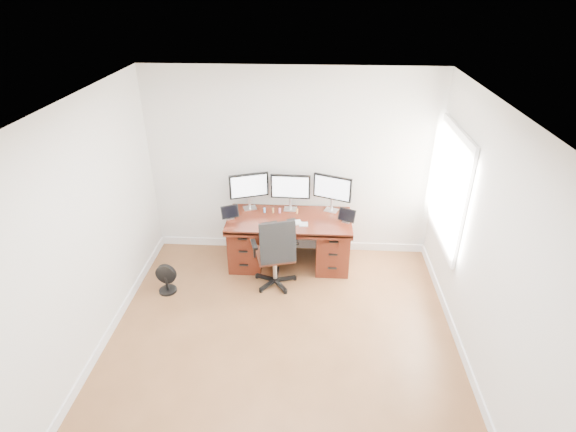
# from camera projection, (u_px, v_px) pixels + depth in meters

# --- Properties ---
(ground) EXTENTS (4.50, 4.50, 0.00)m
(ground) POSITION_uv_depth(u_px,v_px,m) (280.00, 357.00, 4.92)
(ground) COLOR brown
(ground) RESTS_ON ground
(back_wall) EXTENTS (4.00, 0.10, 2.70)m
(back_wall) POSITION_uv_depth(u_px,v_px,m) (291.00, 165.00, 6.25)
(back_wall) COLOR silver
(back_wall) RESTS_ON ground
(right_wall) EXTENTS (0.10, 4.50, 2.70)m
(right_wall) POSITION_uv_depth(u_px,v_px,m) (489.00, 254.00, 4.27)
(right_wall) COLOR silver
(right_wall) RESTS_ON ground
(desk) EXTENTS (1.70, 0.80, 0.75)m
(desk) POSITION_uv_depth(u_px,v_px,m) (289.00, 239.00, 6.34)
(desk) COLOR #46180E
(desk) RESTS_ON ground
(office_chair) EXTENTS (0.68, 0.68, 1.04)m
(office_chair) POSITION_uv_depth(u_px,v_px,m) (276.00, 264.00, 5.90)
(office_chair) COLOR black
(office_chair) RESTS_ON ground
(floor_fan) EXTENTS (0.28, 0.23, 0.40)m
(floor_fan) POSITION_uv_depth(u_px,v_px,m) (166.00, 279.00, 5.85)
(floor_fan) COLOR black
(floor_fan) RESTS_ON ground
(monitor_left) EXTENTS (0.53, 0.22, 0.53)m
(monitor_left) POSITION_uv_depth(u_px,v_px,m) (249.00, 187.00, 6.25)
(monitor_left) COLOR silver
(monitor_left) RESTS_ON desk
(monitor_center) EXTENTS (0.55, 0.15, 0.53)m
(monitor_center) POSITION_uv_depth(u_px,v_px,m) (290.00, 188.00, 6.22)
(monitor_center) COLOR silver
(monitor_center) RESTS_ON desk
(monitor_right) EXTENTS (0.52, 0.24, 0.53)m
(monitor_right) POSITION_uv_depth(u_px,v_px,m) (332.00, 189.00, 6.19)
(monitor_right) COLOR silver
(monitor_right) RESTS_ON desk
(tablet_left) EXTENTS (0.25, 0.16, 0.19)m
(tablet_left) POSITION_uv_depth(u_px,v_px,m) (230.00, 213.00, 6.10)
(tablet_left) COLOR silver
(tablet_left) RESTS_ON desk
(tablet_right) EXTENTS (0.24, 0.17, 0.19)m
(tablet_right) POSITION_uv_depth(u_px,v_px,m) (347.00, 216.00, 6.02)
(tablet_right) COLOR silver
(tablet_right) RESTS_ON desk
(keyboard) EXTENTS (0.32, 0.21, 0.01)m
(keyboard) POSITION_uv_depth(u_px,v_px,m) (291.00, 223.00, 6.01)
(keyboard) COLOR silver
(keyboard) RESTS_ON desk
(trackpad) EXTENTS (0.13, 0.13, 0.01)m
(trackpad) POSITION_uv_depth(u_px,v_px,m) (303.00, 224.00, 5.99)
(trackpad) COLOR silver
(trackpad) RESTS_ON desk
(drawing_tablet) EXTENTS (0.26, 0.21, 0.01)m
(drawing_tablet) POSITION_uv_depth(u_px,v_px,m) (270.00, 224.00, 5.99)
(drawing_tablet) COLOR black
(drawing_tablet) RESTS_ON desk
(phone) EXTENTS (0.14, 0.10, 0.01)m
(phone) POSITION_uv_depth(u_px,v_px,m) (291.00, 220.00, 6.10)
(phone) COLOR black
(phone) RESTS_ON desk
(figurine_blue) EXTENTS (0.03, 0.03, 0.08)m
(figurine_blue) POSITION_uv_depth(u_px,v_px,m) (264.00, 210.00, 6.27)
(figurine_blue) COLOR #63A4EA
(figurine_blue) RESTS_ON desk
(figurine_brown) EXTENTS (0.03, 0.03, 0.08)m
(figurine_brown) POSITION_uv_depth(u_px,v_px,m) (273.00, 210.00, 6.27)
(figurine_brown) COLOR olive
(figurine_brown) RESTS_ON desk
(figurine_pink) EXTENTS (0.03, 0.03, 0.08)m
(figurine_pink) POSITION_uv_depth(u_px,v_px,m) (280.00, 210.00, 6.26)
(figurine_pink) COLOR pink
(figurine_pink) RESTS_ON desk
(figurine_orange) EXTENTS (0.03, 0.03, 0.08)m
(figurine_orange) POSITION_uv_depth(u_px,v_px,m) (297.00, 211.00, 6.25)
(figurine_orange) COLOR #E9A552
(figurine_orange) RESTS_ON desk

